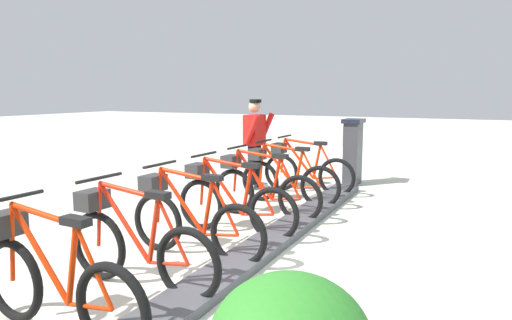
# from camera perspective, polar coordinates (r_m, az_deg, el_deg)

# --- Properties ---
(ground_plane) EXTENTS (60.00, 60.00, 0.00)m
(ground_plane) POSITION_cam_1_polar(r_m,az_deg,el_deg) (4.70, -3.29, -14.00)
(ground_plane) COLOR beige
(dock_rail_base) EXTENTS (0.44, 8.94, 0.10)m
(dock_rail_base) POSITION_cam_1_polar(r_m,az_deg,el_deg) (4.68, -3.30, -13.44)
(dock_rail_base) COLOR #47474C
(dock_rail_base) RESTS_ON ground
(payment_kiosk) EXTENTS (0.36, 0.52, 1.28)m
(payment_kiosk) POSITION_cam_1_polar(r_m,az_deg,el_deg) (9.16, 11.86, 1.16)
(payment_kiosk) COLOR #38383D
(payment_kiosk) RESTS_ON ground
(bike_docked_0) EXTENTS (1.72, 0.54, 1.02)m
(bike_docked_0) POSITION_cam_1_polar(r_m,az_deg,el_deg) (8.25, 5.99, -1.15)
(bike_docked_0) COLOR black
(bike_docked_0) RESTS_ON ground
(bike_docked_1) EXTENTS (1.72, 0.54, 1.02)m
(bike_docked_1) POSITION_cam_1_polar(r_m,az_deg,el_deg) (7.42, 3.62, -2.19)
(bike_docked_1) COLOR black
(bike_docked_1) RESTS_ON ground
(bike_docked_2) EXTENTS (1.72, 0.54, 1.02)m
(bike_docked_2) POSITION_cam_1_polar(r_m,az_deg,el_deg) (6.61, 0.64, -3.49)
(bike_docked_2) COLOR black
(bike_docked_2) RESTS_ON ground
(bike_docked_3) EXTENTS (1.72, 0.54, 1.02)m
(bike_docked_3) POSITION_cam_1_polar(r_m,az_deg,el_deg) (5.82, -3.16, -5.13)
(bike_docked_3) COLOR black
(bike_docked_3) RESTS_ON ground
(bike_docked_4) EXTENTS (1.72, 0.54, 1.02)m
(bike_docked_4) POSITION_cam_1_polar(r_m,az_deg,el_deg) (5.07, -8.15, -7.24)
(bike_docked_4) COLOR black
(bike_docked_4) RESTS_ON ground
(bike_docked_5) EXTENTS (1.72, 0.54, 1.02)m
(bike_docked_5) POSITION_cam_1_polar(r_m,az_deg,el_deg) (4.39, -14.84, -9.95)
(bike_docked_5) COLOR black
(bike_docked_5) RESTS_ON ground
(bike_docked_6) EXTENTS (1.72, 0.54, 1.02)m
(bike_docked_6) POSITION_cam_1_polar(r_m,az_deg,el_deg) (3.79, -24.00, -13.36)
(bike_docked_6) COLOR black
(bike_docked_6) RESTS_ON ground
(worker_near_rack) EXTENTS (0.50, 0.65, 1.66)m
(worker_near_rack) POSITION_cam_1_polar(r_m,az_deg,el_deg) (8.51, -0.13, 2.44)
(worker_near_rack) COLOR white
(worker_near_rack) RESTS_ON ground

